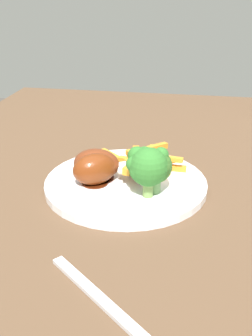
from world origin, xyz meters
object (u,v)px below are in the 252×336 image
broccoli_floret_middle (147,165)px  chicken_drumstick_near (100,166)px  carrot_fries_pile (144,161)px  chicken_drumstick_extra (98,169)px  fork (107,305)px  dinner_plate (126,183)px  chicken_drumstick_far (99,164)px  broccoli_floret_front (155,167)px  dining_table (119,239)px

broccoli_floret_middle → chicken_drumstick_near: bearing=62.1°
carrot_fries_pile → chicken_drumstick_extra: bearing=131.4°
fork → dinner_plate: bearing=-44.1°
dinner_plate → fork: size_ratio=1.34×
chicken_drumstick_near → fork: 0.27m
chicken_drumstick_far → dinner_plate: bearing=-91.9°
broccoli_floret_front → broccoli_floret_middle: bearing=136.4°
carrot_fries_pile → chicken_drumstick_near: (-0.04, 0.06, 0.00)m
broccoli_floret_middle → dining_table: bearing=48.4°
dining_table → broccoli_floret_middle: size_ratio=15.78×
chicken_drumstick_far → fork: 0.27m
dinner_plate → carrot_fries_pile: 0.05m
dining_table → chicken_drumstick_near: bearing=92.6°
broccoli_floret_middle → broccoli_floret_front: bearing=-43.6°
broccoli_floret_front → dining_table: bearing=61.4°
dining_table → dinner_plate: 0.11m
chicken_drumstick_near → broccoli_floret_middle: bearing=-117.9°
chicken_drumstick_far → carrot_fries_pile: bearing=-61.2°
dinner_plate → chicken_drumstick_extra: bearing=114.2°
broccoli_floret_front → chicken_drumstick_far: size_ratio=0.56×
dinner_plate → carrot_fries_pile: size_ratio=1.67×
dining_table → fork: bearing=-171.8°
broccoli_floret_front → chicken_drumstick_extra: broccoli_floret_front is taller
fork → carrot_fries_pile: bearing=-49.2°
broccoli_floret_middle → chicken_drumstick_near: broccoli_floret_middle is taller
dining_table → dinner_plate: size_ratio=4.64×
dining_table → chicken_drumstick_extra: bearing=118.5°
broccoli_floret_front → carrot_fries_pile: size_ratio=0.44×
carrot_fries_pile → chicken_drumstick_extra: size_ratio=1.28×
dinner_plate → carrot_fries_pile: bearing=-31.4°
dining_table → broccoli_floret_front: size_ratio=17.51×
chicken_drumstick_extra → fork: 0.25m
dining_table → chicken_drumstick_extra: (-0.02, 0.03, 0.14)m
dinner_plate → broccoli_floret_front: 0.08m
broccoli_floret_middle → chicken_drumstick_extra: size_ratio=0.63×
dinner_plate → chicken_drumstick_near: bearing=94.9°
chicken_drumstick_near → chicken_drumstick_extra: (-0.01, -0.00, 0.00)m
broccoli_floret_front → chicken_drumstick_near: broccoli_floret_front is taller
chicken_drumstick_near → fork: (-0.26, -0.07, -0.03)m
broccoli_floret_front → broccoli_floret_middle: size_ratio=0.90×
dinner_plate → dining_table: bearing=101.2°
dinner_plate → chicken_drumstick_extra: chicken_drumstick_extra is taller
carrot_fries_pile → broccoli_floret_front: bearing=-160.7°
broccoli_floret_middle → chicken_drumstick_extra: broccoli_floret_middle is taller
broccoli_floret_front → fork: broccoli_floret_front is taller
broccoli_floret_front → fork: size_ratio=0.35×
chicken_drumstick_extra → fork: size_ratio=0.63×
chicken_drumstick_far → chicken_drumstick_extra: (-0.02, -0.00, 0.00)m
dinner_plate → broccoli_floret_middle: size_ratio=3.40×
broccoli_floret_front → chicken_drumstick_far: 0.10m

